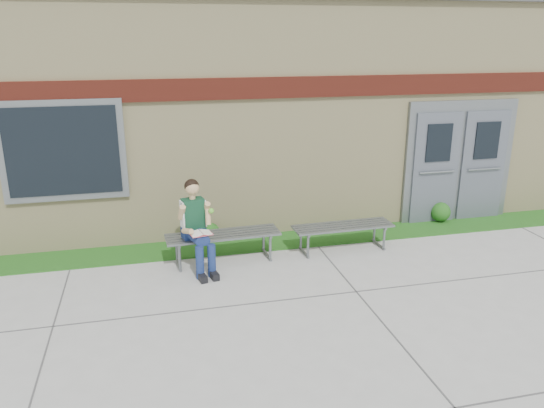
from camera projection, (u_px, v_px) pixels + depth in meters
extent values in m
plane|color=#9E9E99|center=(298.00, 318.00, 6.74)|extent=(80.00, 80.00, 0.00)
cube|color=#165015|center=(256.00, 243.00, 9.14)|extent=(16.00, 0.80, 0.02)
cube|color=beige|center=(224.00, 103.00, 11.69)|extent=(16.00, 6.00, 4.00)
cube|color=#3F3F42|center=(221.00, 2.00, 11.05)|extent=(16.20, 6.20, 0.20)
cube|color=maroon|center=(250.00, 88.00, 8.70)|extent=(16.00, 0.06, 0.35)
cube|color=slate|center=(63.00, 151.00, 8.30)|extent=(1.90, 0.08, 1.60)
cube|color=black|center=(63.00, 152.00, 8.26)|extent=(1.70, 0.04, 1.40)
cube|color=slate|center=(458.00, 162.00, 10.02)|extent=(2.20, 0.08, 2.30)
cube|color=#545964|center=(435.00, 169.00, 9.89)|extent=(0.92, 0.06, 2.10)
cube|color=#545964|center=(483.00, 166.00, 10.11)|extent=(0.92, 0.06, 2.10)
cube|color=slate|center=(223.00, 235.00, 8.31)|extent=(1.80, 0.58, 0.03)
cube|color=slate|center=(178.00, 253.00, 8.23)|extent=(0.07, 0.50, 0.41)
cube|color=slate|center=(267.00, 245.00, 8.54)|extent=(0.07, 0.50, 0.41)
cube|color=slate|center=(343.00, 226.00, 8.76)|extent=(1.68, 0.51, 0.03)
cube|color=slate|center=(304.00, 242.00, 8.68)|extent=(0.05, 0.47, 0.38)
cube|color=slate|center=(380.00, 236.00, 8.98)|extent=(0.05, 0.47, 0.38)
cube|color=navy|center=(194.00, 232.00, 8.13)|extent=(0.38, 0.30, 0.16)
cube|color=#0E3628|center=(193.00, 213.00, 8.02)|extent=(0.36, 0.26, 0.46)
sphere|color=tan|center=(192.00, 188.00, 7.89)|extent=(0.25, 0.25, 0.21)
sphere|color=black|center=(192.00, 186.00, 7.90)|extent=(0.26, 0.26, 0.22)
cylinder|color=navy|center=(193.00, 238.00, 7.86)|extent=(0.23, 0.45, 0.15)
cylinder|color=navy|center=(205.00, 236.00, 7.94)|extent=(0.23, 0.45, 0.15)
cylinder|color=navy|center=(200.00, 263.00, 7.76)|extent=(0.12, 0.12, 0.50)
cylinder|color=navy|center=(212.00, 261.00, 7.83)|extent=(0.12, 0.12, 0.50)
cube|color=black|center=(202.00, 277.00, 7.76)|extent=(0.15, 0.28, 0.10)
cube|color=black|center=(214.00, 275.00, 7.83)|extent=(0.15, 0.28, 0.10)
cylinder|color=tan|center=(182.00, 212.00, 7.87)|extent=(0.13, 0.24, 0.27)
cylinder|color=tan|center=(206.00, 209.00, 8.03)|extent=(0.13, 0.24, 0.27)
cube|color=white|center=(201.00, 233.00, 7.77)|extent=(0.35, 0.28, 0.02)
cube|color=#D7505B|center=(201.00, 234.00, 7.77)|extent=(0.35, 0.29, 0.01)
sphere|color=#61C233|center=(211.00, 211.00, 7.91)|extent=(0.08, 0.08, 0.08)
sphere|color=#165015|center=(210.00, 232.00, 9.16)|extent=(0.32, 0.32, 0.32)
sphere|color=#165015|center=(441.00, 212.00, 10.13)|extent=(0.37, 0.37, 0.37)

